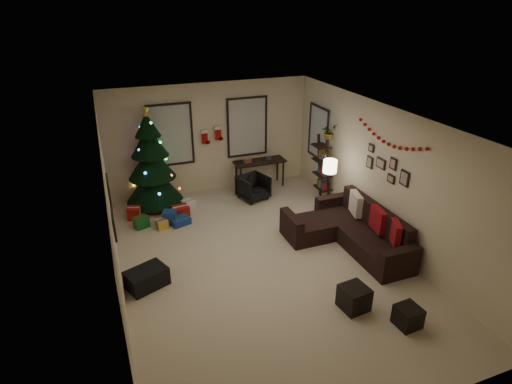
% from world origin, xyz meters
% --- Properties ---
extents(floor, '(7.00, 7.00, 0.00)m').
position_xyz_m(floor, '(0.00, 0.00, 0.00)').
color(floor, beige).
rests_on(floor, ground).
extents(ceiling, '(7.00, 7.00, 0.00)m').
position_xyz_m(ceiling, '(0.00, 0.00, 2.70)').
color(ceiling, white).
rests_on(ceiling, floor).
extents(wall_back, '(5.00, 0.00, 5.00)m').
position_xyz_m(wall_back, '(0.00, 3.50, 1.35)').
color(wall_back, beige).
rests_on(wall_back, floor).
extents(wall_front, '(5.00, 0.00, 5.00)m').
position_xyz_m(wall_front, '(0.00, -3.50, 1.35)').
color(wall_front, beige).
rests_on(wall_front, floor).
extents(wall_left, '(0.00, 7.00, 7.00)m').
position_xyz_m(wall_left, '(-2.50, 0.00, 1.35)').
color(wall_left, beige).
rests_on(wall_left, floor).
extents(wall_right, '(0.00, 7.00, 7.00)m').
position_xyz_m(wall_right, '(2.50, 0.00, 1.35)').
color(wall_right, beige).
rests_on(wall_right, floor).
extents(window_back_left, '(1.05, 0.06, 1.50)m').
position_xyz_m(window_back_left, '(-0.95, 3.47, 1.55)').
color(window_back_left, '#728CB2').
rests_on(window_back_left, wall_back).
extents(window_back_right, '(1.05, 0.06, 1.50)m').
position_xyz_m(window_back_right, '(0.95, 3.47, 1.55)').
color(window_back_right, '#728CB2').
rests_on(window_back_right, wall_back).
extents(window_right_wall, '(0.06, 0.90, 1.30)m').
position_xyz_m(window_right_wall, '(2.47, 2.55, 1.50)').
color(window_right_wall, '#728CB2').
rests_on(window_right_wall, wall_right).
extents(christmas_tree, '(1.30, 1.30, 2.42)m').
position_xyz_m(christmas_tree, '(-1.51, 3.07, 1.00)').
color(christmas_tree, black).
rests_on(christmas_tree, floor).
extents(presents, '(1.50, 1.20, 0.30)m').
position_xyz_m(presents, '(-1.42, 2.30, 0.12)').
color(presents, maroon).
rests_on(presents, floor).
extents(sofa, '(1.69, 2.47, 0.82)m').
position_xyz_m(sofa, '(1.87, -0.01, 0.27)').
color(sofa, black).
rests_on(sofa, floor).
extents(pillow_red_a, '(0.27, 0.42, 0.41)m').
position_xyz_m(pillow_red_a, '(2.21, -0.89, 0.64)').
color(pillow_red_a, maroon).
rests_on(pillow_red_a, sofa).
extents(pillow_red_b, '(0.19, 0.47, 0.46)m').
position_xyz_m(pillow_red_b, '(2.21, -0.37, 0.64)').
color(pillow_red_b, maroon).
rests_on(pillow_red_b, sofa).
extents(pillow_cream, '(0.24, 0.47, 0.46)m').
position_xyz_m(pillow_cream, '(2.21, 0.38, 0.63)').
color(pillow_cream, beige).
rests_on(pillow_cream, sofa).
extents(ottoman_near, '(0.45, 0.45, 0.39)m').
position_xyz_m(ottoman_near, '(0.87, -1.71, 0.19)').
color(ottoman_near, black).
rests_on(ottoman_near, floor).
extents(ottoman_far, '(0.36, 0.36, 0.32)m').
position_xyz_m(ottoman_far, '(1.41, -2.33, 0.16)').
color(ottoman_far, black).
rests_on(ottoman_far, floor).
extents(desk, '(1.31, 0.47, 0.71)m').
position_xyz_m(desk, '(1.20, 3.22, 0.62)').
color(desk, black).
rests_on(desk, floor).
extents(desk_chair, '(0.72, 0.70, 0.60)m').
position_xyz_m(desk_chair, '(0.78, 2.57, 0.30)').
color(desk_chair, black).
rests_on(desk_chair, floor).
extents(bookshelf, '(0.30, 0.48, 1.61)m').
position_xyz_m(bookshelf, '(2.30, 1.93, 0.78)').
color(bookshelf, black).
rests_on(bookshelf, floor).
extents(potted_plant, '(0.54, 0.51, 0.48)m').
position_xyz_m(potted_plant, '(2.30, 1.79, 1.80)').
color(potted_plant, '#4C4C4C').
rests_on(potted_plant, bookshelf).
extents(floor_lamp, '(0.29, 0.29, 1.38)m').
position_xyz_m(floor_lamp, '(1.95, 1.07, 1.15)').
color(floor_lamp, black).
rests_on(floor_lamp, floor).
extents(art_map, '(0.04, 0.60, 0.50)m').
position_xyz_m(art_map, '(-2.48, 0.74, 1.50)').
color(art_map, black).
rests_on(art_map, wall_left).
extents(art_abstract, '(0.04, 0.45, 0.35)m').
position_xyz_m(art_abstract, '(-2.48, -0.43, 1.52)').
color(art_abstract, black).
rests_on(art_abstract, wall_left).
extents(gallery, '(0.03, 1.25, 0.54)m').
position_xyz_m(gallery, '(2.48, -0.07, 1.57)').
color(gallery, black).
rests_on(gallery, wall_right).
extents(garland, '(0.08, 1.90, 0.30)m').
position_xyz_m(garland, '(2.45, -0.08, 2.15)').
color(garland, '#A5140C').
rests_on(garland, wall_right).
extents(stocking_left, '(0.20, 0.05, 0.36)m').
position_xyz_m(stocking_left, '(-0.14, 3.43, 1.43)').
color(stocking_left, '#990F0C').
rests_on(stocking_left, wall_back).
extents(stocking_right, '(0.20, 0.05, 0.36)m').
position_xyz_m(stocking_right, '(0.19, 3.41, 1.49)').
color(stocking_right, '#990F0C').
rests_on(stocking_right, wall_back).
extents(storage_bin, '(0.78, 0.66, 0.33)m').
position_xyz_m(storage_bin, '(-2.10, 0.01, 0.16)').
color(storage_bin, black).
rests_on(storage_bin, floor).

